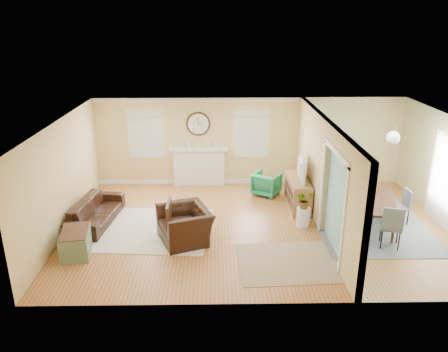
{
  "coord_description": "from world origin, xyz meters",
  "views": [
    {
      "loc": [
        -0.97,
        -9.44,
        4.73
      ],
      "look_at": [
        -0.8,
        0.3,
        1.2
      ],
      "focal_mm": 35.0,
      "sensor_mm": 36.0,
      "label": 1
    }
  ],
  "objects": [
    {
      "name": "rug_cream",
      "position": [
        -2.53,
        -0.09,
        0.01
      ],
      "size": [
        2.9,
        2.56,
        0.01
      ],
      "primitive_type": "cube",
      "rotation": [
        0.0,
        0.0,
        -0.08
      ],
      "color": "beige",
      "rests_on": "floor"
    },
    {
      "name": "rug_jute",
      "position": [
        0.46,
        -1.64,
        0.01
      ],
      "size": [
        2.12,
        1.77,
        0.01
      ],
      "primitive_type": "cube",
      "rotation": [
        0.0,
        0.0,
        0.06
      ],
      "color": "tan",
      "rests_on": "floor"
    },
    {
      "name": "dining_table",
      "position": [
        2.72,
        0.09,
        0.34
      ],
      "size": [
        1.48,
        2.13,
        0.68
      ],
      "primitive_type": "imported",
      "rotation": [
        0.0,
        0.0,
        1.35
      ],
      "color": "#472C1B",
      "rests_on": "floor"
    },
    {
      "name": "dining_chair_w",
      "position": [
        2.17,
        0.02,
        0.6
      ],
      "size": [
        0.56,
        0.56,
        1.02
      ],
      "color": "white",
      "rests_on": "floor"
    },
    {
      "name": "dining_chair_s",
      "position": [
        2.8,
        -0.99,
        0.58
      ],
      "size": [
        0.54,
        0.54,
        0.99
      ],
      "color": "slate",
      "rests_on": "floor"
    },
    {
      "name": "window_right",
      "position": [
        0.05,
        2.95,
        1.66
      ],
      "size": [
        1.05,
        0.13,
        1.42
      ],
      "color": "white",
      "rests_on": "wall_back"
    },
    {
      "name": "partition",
      "position": [
        1.51,
        0.28,
        1.36
      ],
      "size": [
        0.17,
        6.0,
        2.6
      ],
      "color": "#E4C381",
      "rests_on": "ground"
    },
    {
      "name": "floor",
      "position": [
        0.0,
        0.0,
        0.0
      ],
      "size": [
        9.0,
        9.0,
        0.0
      ],
      "primitive_type": "plane",
      "color": "#96542A",
      "rests_on": "ground"
    },
    {
      "name": "wall_front",
      "position": [
        0.0,
        -3.0,
        1.3
      ],
      "size": [
        9.0,
        0.02,
        2.6
      ],
      "primitive_type": "cube",
      "color": "#E4C381",
      "rests_on": "ground"
    },
    {
      "name": "eames_chair",
      "position": [
        -1.69,
        -0.63,
        0.39
      ],
      "size": [
        1.4,
        1.49,
        0.77
      ],
      "primitive_type": "imported",
      "rotation": [
        0.0,
        0.0,
        -1.19
      ],
      "color": "black",
      "rests_on": "floor"
    },
    {
      "name": "wall_clock",
      "position": [
        -1.5,
        2.97,
        1.85
      ],
      "size": [
        0.7,
        0.07,
        0.7
      ],
      "color": "#472C1B",
      "rests_on": "wall_back"
    },
    {
      "name": "window_left",
      "position": [
        -3.05,
        2.95,
        1.66
      ],
      "size": [
        1.05,
        0.13,
        1.42
      ],
      "color": "white",
      "rests_on": "wall_back"
    },
    {
      "name": "pendant",
      "position": [
        3.0,
        0.0,
        2.2
      ],
      "size": [
        0.3,
        0.3,
        0.55
      ],
      "color": "gold",
      "rests_on": "ceiling"
    },
    {
      "name": "potted_plant",
      "position": [
        1.1,
        0.03,
        0.69
      ],
      "size": [
        0.48,
        0.46,
        0.43
      ],
      "primitive_type": "imported",
      "rotation": [
        0.0,
        0.0,
        0.38
      ],
      "color": "#337F33",
      "rests_on": "garden_stool"
    },
    {
      "name": "trunk",
      "position": [
        -3.96,
        -1.19,
        0.27
      ],
      "size": [
        0.71,
        1.0,
        0.53
      ],
      "color": "gray",
      "rests_on": "floor"
    },
    {
      "name": "credenza",
      "position": [
        1.15,
        1.14,
        0.4
      ],
      "size": [
        0.49,
        1.44,
        0.8
      ],
      "color": "#A77E52",
      "rests_on": "floor"
    },
    {
      "name": "green_chair",
      "position": [
        0.44,
        2.07,
        0.32
      ],
      "size": [
        0.95,
        0.95,
        0.64
      ],
      "primitive_type": "imported",
      "rotation": [
        0.0,
        0.0,
        2.61
      ],
      "color": "#20794C",
      "rests_on": "floor"
    },
    {
      "name": "garden_stool",
      "position": [
        1.1,
        0.03,
        0.24
      ],
      "size": [
        0.32,
        0.32,
        0.47
      ],
      "primitive_type": "cylinder",
      "color": "white",
      "rests_on": "floor"
    },
    {
      "name": "wall_back",
      "position": [
        0.0,
        3.0,
        1.3
      ],
      "size": [
        9.0,
        0.02,
        2.6
      ],
      "primitive_type": "cube",
      "color": "#E4C381",
      "rests_on": "ground"
    },
    {
      "name": "fireplace",
      "position": [
        -1.5,
        2.88,
        0.6
      ],
      "size": [
        1.7,
        0.3,
        1.17
      ],
      "color": "white",
      "rests_on": "ground"
    },
    {
      "name": "wall_left",
      "position": [
        -4.5,
        0.0,
        1.3
      ],
      "size": [
        0.02,
        6.0,
        2.6
      ],
      "primitive_type": "cube",
      "color": "#E4C381",
      "rests_on": "ground"
    },
    {
      "name": "tv",
      "position": [
        1.14,
        1.14,
        1.1
      ],
      "size": [
        0.25,
        1.06,
        0.6
      ],
      "primitive_type": "imported",
      "rotation": [
        0.0,
        0.0,
        1.47
      ],
      "color": "black",
      "rests_on": "credenza"
    },
    {
      "name": "sofa",
      "position": [
        -3.92,
        0.31,
        0.3
      ],
      "size": [
        1.03,
        2.12,
        0.6
      ],
      "primitive_type": "imported",
      "rotation": [
        0.0,
        0.0,
        1.46
      ],
      "color": "black",
      "rests_on": "floor"
    },
    {
      "name": "rug_grey",
      "position": [
        2.72,
        0.09,
        0.01
      ],
      "size": [
        2.63,
        3.29,
        0.01
      ],
      "primitive_type": "cube",
      "color": "slate",
      "rests_on": "floor"
    },
    {
      "name": "dining_chair_n",
      "position": [
        2.8,
        1.21,
        0.59
      ],
      "size": [
        0.51,
        0.51,
        1.0
      ],
      "color": "slate",
      "rests_on": "floor"
    },
    {
      "name": "dining_chair_e",
      "position": [
        3.47,
        0.18,
        0.5
      ],
      "size": [
        0.4,
        0.4,
        0.86
      ],
      "color": "slate",
      "rests_on": "floor"
    },
    {
      "name": "ceiling",
      "position": [
        0.0,
        0.0,
        2.6
      ],
      "size": [
        9.0,
        6.0,
        0.02
      ],
      "primitive_type": "cube",
      "color": "white",
      "rests_on": "wall_back"
    }
  ]
}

